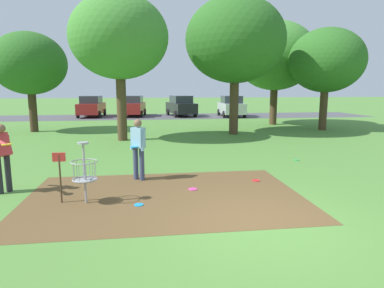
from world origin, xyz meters
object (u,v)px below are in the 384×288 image
player_throwing (138,146)px  tree_mid_left (29,64)px  disc_golf_basket (82,170)px  tree_mid_right (275,56)px  frisbee_near_basket (139,205)px  tree_mid_center (235,40)px  parked_car_center_right (181,106)px  tree_near_left (326,61)px  frisbee_by_tee (256,180)px  parked_car_center_left (133,106)px  player_foreground_watching (2,154)px  frisbee_mid_grass (296,160)px  tree_near_right (119,37)px  parked_car_rightmost (231,106)px  parked_car_leftmost (92,106)px  frisbee_far_left (193,189)px

player_throwing → tree_mid_left: bearing=119.0°
disc_golf_basket → tree_mid_right: tree_mid_right is taller
frisbee_near_basket → tree_mid_center: size_ratio=0.03×
frisbee_near_basket → parked_car_center_right: bearing=81.8°
tree_near_left → tree_mid_center: bearing=-169.4°
disc_golf_basket → tree_mid_center: size_ratio=0.19×
tree_near_left → player_throwing: bearing=-137.7°
frisbee_by_tee → parked_car_center_right: size_ratio=0.05×
parked_car_center_left → player_foreground_watching: bearing=-96.0°
frisbee_mid_grass → tree_mid_center: bearing=93.7°
frisbee_near_basket → parked_car_center_right: size_ratio=0.05×
disc_golf_basket → tree_mid_center: bearing=59.5°
frisbee_near_basket → tree_near_left: (10.89, 12.05, 4.13)m
disc_golf_basket → tree_near_right: (0.26, 9.16, 4.13)m
tree_mid_right → parked_car_rightmost: size_ratio=1.64×
tree_near_right → parked_car_center_right: 14.89m
tree_mid_left → parked_car_rightmost: size_ratio=1.33×
player_throwing → parked_car_leftmost: bearing=102.0°
tree_near_left → tree_mid_center: size_ratio=0.82×
tree_near_right → disc_golf_basket: bearing=-91.6°
frisbee_far_left → tree_mid_center: tree_mid_center is taller
frisbee_far_left → tree_near_right: 10.07m
tree_mid_left → parked_car_center_left: tree_mid_left is taller
frisbee_near_basket → tree_mid_left: 15.40m
player_throwing → tree_mid_right: (9.04, 13.25, 3.70)m
player_foreground_watching → frisbee_by_tee: 6.56m
disc_golf_basket → parked_car_rightmost: size_ratio=0.33×
frisbee_by_tee → parked_car_rightmost: size_ratio=0.05×
player_foreground_watching → parked_car_leftmost: (-1.29, 22.17, -0.06)m
parked_car_leftmost → tree_near_left: bearing=-36.6°
frisbee_mid_grass → parked_car_leftmost: 22.05m
tree_near_left → parked_car_center_right: 13.83m
frisbee_mid_grass → parked_car_center_left: bearing=108.1°
frisbee_mid_grass → parked_car_center_right: 19.40m
tree_mid_center → tree_mid_left: bearing=167.4°
frisbee_mid_grass → tree_near_right: 9.82m
disc_golf_basket → tree_mid_center: 13.05m
frisbee_by_tee → tree_near_right: size_ratio=0.03×
disc_golf_basket → parked_car_center_left: (0.28, 23.28, 0.17)m
tree_mid_right → parked_car_center_left: tree_mid_right is taller
frisbee_mid_grass → tree_near_left: bearing=56.3°
tree_near_right → parked_car_leftmost: (-3.60, 14.04, -3.96)m
frisbee_by_tee → frisbee_far_left: 1.94m
tree_mid_right → parked_car_center_right: (-5.67, 7.82, -3.75)m
disc_golf_basket → player_throwing: 2.16m
tree_mid_left → parked_car_leftmost: 10.62m
parked_car_center_right → parked_car_rightmost: (4.41, -1.00, 0.00)m
disc_golf_basket → frisbee_mid_grass: size_ratio=6.77×
frisbee_near_basket → frisbee_mid_grass: size_ratio=1.01×
frisbee_near_basket → frisbee_by_tee: (3.20, 1.55, 0.00)m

